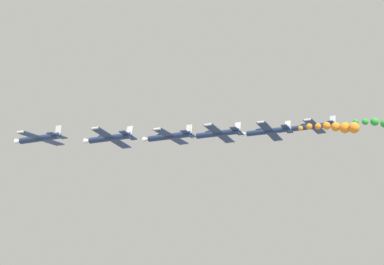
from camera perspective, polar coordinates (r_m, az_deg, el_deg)
airplane_lead at (r=95.01m, az=-15.89°, el=-0.60°), size 9.56×10.35×2.36m
airplane_left_inner at (r=95.78m, az=-8.77°, el=-0.59°), size 9.42×10.35×3.02m
airplane_right_inner at (r=98.40m, az=-2.49°, el=-0.42°), size 9.53×10.35×2.64m
airplane_left_outer at (r=101.89m, az=2.66°, el=-0.11°), size 9.46×10.35×2.93m
airplane_right_outer at (r=108.23m, az=7.96°, el=0.12°), size 9.40×10.35×3.08m
smoke_trail_right_outer at (r=102.29m, az=15.22°, el=0.54°), size 3.38×12.08×3.21m
airplane_trailing at (r=112.84m, az=12.61°, el=0.63°), size 9.54×10.35×2.58m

